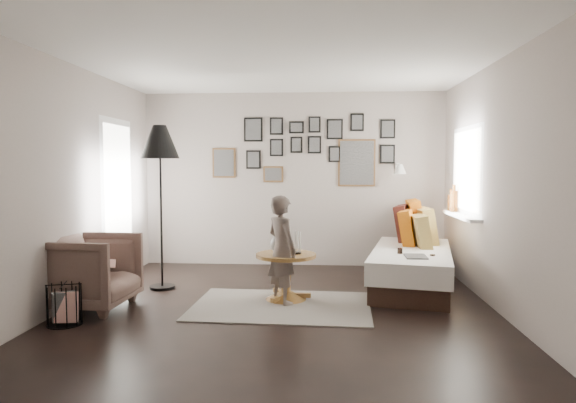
# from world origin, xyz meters

# --- Properties ---
(ground) EXTENTS (4.80, 4.80, 0.00)m
(ground) POSITION_xyz_m (0.00, 0.00, 0.00)
(ground) COLOR black
(ground) RESTS_ON ground
(wall_back) EXTENTS (4.50, 0.00, 4.50)m
(wall_back) POSITION_xyz_m (0.00, 2.40, 1.30)
(wall_back) COLOR #A3968E
(wall_back) RESTS_ON ground
(wall_front) EXTENTS (4.50, 0.00, 4.50)m
(wall_front) POSITION_xyz_m (0.00, -2.40, 1.30)
(wall_front) COLOR #A3968E
(wall_front) RESTS_ON ground
(wall_left) EXTENTS (0.00, 4.80, 4.80)m
(wall_left) POSITION_xyz_m (-2.25, 0.00, 1.30)
(wall_left) COLOR #A3968E
(wall_left) RESTS_ON ground
(wall_right) EXTENTS (0.00, 4.80, 4.80)m
(wall_right) POSITION_xyz_m (2.25, 0.00, 1.30)
(wall_right) COLOR #A3968E
(wall_right) RESTS_ON ground
(ceiling) EXTENTS (4.80, 4.80, 0.00)m
(ceiling) POSITION_xyz_m (0.00, 0.00, 2.60)
(ceiling) COLOR white
(ceiling) RESTS_ON wall_back
(door_left) EXTENTS (0.00, 2.14, 2.14)m
(door_left) POSITION_xyz_m (-2.23, 1.20, 1.05)
(door_left) COLOR white
(door_left) RESTS_ON wall_left
(window_right) EXTENTS (0.15, 1.32, 1.30)m
(window_right) POSITION_xyz_m (2.18, 1.34, 0.93)
(window_right) COLOR white
(window_right) RESTS_ON wall_right
(gallery_wall) EXTENTS (2.74, 0.03, 1.08)m
(gallery_wall) POSITION_xyz_m (0.29, 2.38, 1.74)
(gallery_wall) COLOR brown
(gallery_wall) RESTS_ON wall_back
(wall_sconce) EXTENTS (0.18, 0.36, 0.16)m
(wall_sconce) POSITION_xyz_m (1.55, 2.13, 1.46)
(wall_sconce) COLOR white
(wall_sconce) RESTS_ON wall_back
(rug) EXTENTS (1.94, 1.40, 0.01)m
(rug) POSITION_xyz_m (0.01, 0.07, 0.01)
(rug) COLOR beige
(rug) RESTS_ON ground
(pedestal_table) EXTENTS (0.67, 0.67, 0.53)m
(pedestal_table) POSITION_xyz_m (0.04, 0.33, 0.24)
(pedestal_table) COLOR brown
(pedestal_table) RESTS_ON ground
(vase) EXTENTS (0.19, 0.19, 0.48)m
(vase) POSITION_xyz_m (-0.04, 0.35, 0.68)
(vase) COLOR black
(vase) RESTS_ON pedestal_table
(candles) EXTENTS (0.12, 0.12, 0.25)m
(candles) POSITION_xyz_m (0.15, 0.33, 0.65)
(candles) COLOR black
(candles) RESTS_ON pedestal_table
(daybed) EXTENTS (1.31, 2.25, 1.04)m
(daybed) POSITION_xyz_m (1.55, 1.13, 0.33)
(daybed) COLOR black
(daybed) RESTS_ON ground
(magazine_on_daybed) EXTENTS (0.24, 0.33, 0.02)m
(magazine_on_daybed) POSITION_xyz_m (1.49, 0.47, 0.49)
(magazine_on_daybed) COLOR black
(magazine_on_daybed) RESTS_ON daybed
(armchair) EXTENTS (0.92, 0.89, 0.79)m
(armchair) POSITION_xyz_m (-2.00, -0.14, 0.39)
(armchair) COLOR brown
(armchair) RESTS_ON ground
(armchair_cushion) EXTENTS (0.39, 0.40, 0.16)m
(armchair_cushion) POSITION_xyz_m (-2.00, -0.09, 0.48)
(armchair_cushion) COLOR white
(armchair_cushion) RESTS_ON armchair
(floor_lamp) EXTENTS (0.47, 0.47, 2.00)m
(floor_lamp) POSITION_xyz_m (-1.52, 0.78, 1.72)
(floor_lamp) COLOR black
(floor_lamp) RESTS_ON ground
(magazine_basket) EXTENTS (0.38, 0.38, 0.38)m
(magazine_basket) POSITION_xyz_m (-2.00, -0.70, 0.19)
(magazine_basket) COLOR black
(magazine_basket) RESTS_ON ground
(demijohn_large) EXTENTS (0.36, 0.36, 0.54)m
(demijohn_large) POSITION_xyz_m (1.35, 0.69, 0.21)
(demijohn_large) COLOR black
(demijohn_large) RESTS_ON ground
(demijohn_small) EXTENTS (0.32, 0.32, 0.50)m
(demijohn_small) POSITION_xyz_m (1.70, 0.57, 0.19)
(demijohn_small) COLOR black
(demijohn_small) RESTS_ON ground
(child) EXTENTS (0.49, 0.52, 1.19)m
(child) POSITION_xyz_m (0.00, 0.18, 0.59)
(child) COLOR brown
(child) RESTS_ON ground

